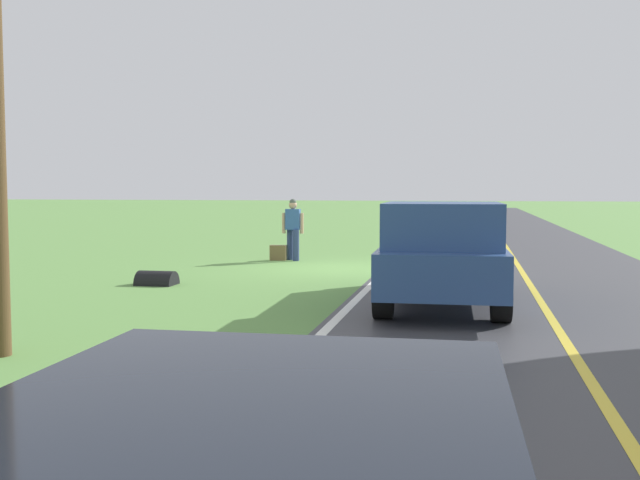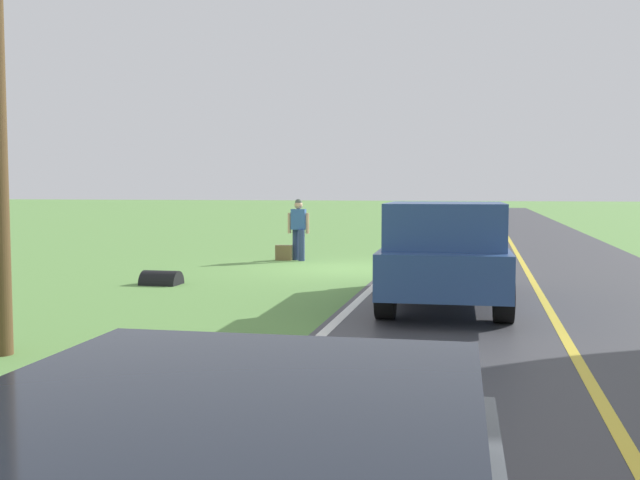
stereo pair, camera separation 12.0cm
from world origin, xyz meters
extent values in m
plane|color=#609347|center=(0.00, 0.00, 0.00)|extent=(200.00, 200.00, 0.00)
cube|color=#3D3D42|center=(-4.51, 0.00, 0.00)|extent=(6.97, 120.00, 0.00)
cube|color=silver|center=(-1.20, 0.00, 0.01)|extent=(0.16, 117.60, 0.00)
cube|color=gold|center=(-4.51, 0.00, 0.01)|extent=(0.14, 117.60, 0.00)
cylinder|color=navy|center=(1.56, -1.71, 0.44)|extent=(0.18, 0.18, 0.88)
cylinder|color=navy|center=(1.79, -1.95, 0.44)|extent=(0.18, 0.18, 0.88)
cube|color=#335999|center=(1.68, -1.83, 1.17)|extent=(0.41, 0.27, 0.58)
sphere|color=tan|center=(1.68, -1.83, 1.57)|extent=(0.23, 0.23, 0.23)
sphere|color=#4C564C|center=(1.68, -1.83, 1.65)|extent=(0.20, 0.20, 0.20)
cube|color=black|center=(1.69, -2.03, 1.20)|extent=(0.33, 0.21, 0.44)
cylinder|color=tan|center=(1.42, -1.82, 1.06)|extent=(0.10, 0.10, 0.58)
cylinder|color=tan|center=(1.94, -1.80, 1.06)|extent=(0.10, 0.10, 0.58)
cube|color=brown|center=(2.10, -1.76, 0.22)|extent=(0.47, 0.22, 0.43)
cube|color=#2D4C84|center=(-2.76, 5.19, 0.75)|extent=(2.15, 5.45, 0.70)
cube|color=#2D4C84|center=(-2.80, 6.38, 1.46)|extent=(1.90, 2.21, 0.72)
cube|color=black|center=(-2.80, 6.38, 1.53)|extent=(1.72, 1.34, 0.43)
cube|color=#2D4C84|center=(-3.67, 4.09, 1.33)|extent=(0.19, 3.03, 0.45)
cube|color=#2D4C84|center=(-1.79, 4.14, 1.33)|extent=(0.19, 3.03, 0.45)
cube|color=#2D4C84|center=(-2.69, 2.60, 1.33)|extent=(1.84, 0.15, 0.45)
cylinder|color=black|center=(-3.71, 6.92, 0.40)|extent=(0.32, 0.81, 0.80)
cylinder|color=black|center=(-1.91, 6.97, 0.40)|extent=(0.32, 0.81, 0.80)
cylinder|color=black|center=(-3.62, 3.62, 0.40)|extent=(0.32, 0.81, 0.80)
cylinder|color=black|center=(-1.82, 3.67, 0.40)|extent=(0.32, 0.81, 0.80)
cylinder|color=black|center=(3.28, 3.88, 0.00)|extent=(0.80, 0.60, 0.60)
camera|label=1|loc=(-3.21, 18.40, 2.06)|focal=41.27mm
camera|label=2|loc=(-3.33, 18.37, 2.06)|focal=41.27mm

